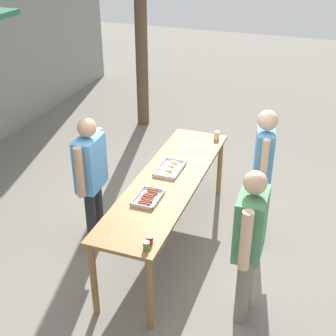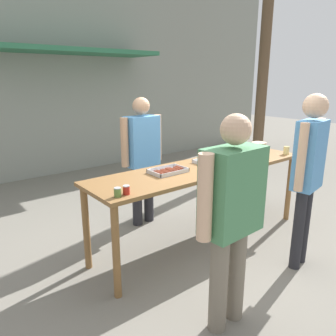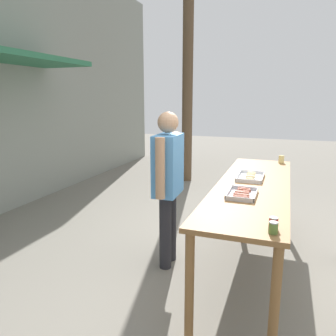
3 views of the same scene
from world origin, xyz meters
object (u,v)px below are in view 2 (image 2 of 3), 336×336
(person_customer_holding_hotdog, at_px, (231,209))
(utility_pole, at_px, (267,22))
(food_tray_sausages, at_px, (168,171))
(condiment_jar_mustard, at_px, (118,192))
(food_tray_buns, at_px, (214,161))
(person_customer_with_cup, at_px, (308,166))
(person_server_behind_table, at_px, (142,151))
(condiment_jar_ketchup, at_px, (126,190))
(beer_cup, at_px, (286,150))

(person_customer_holding_hotdog, xyz_separation_m, utility_pole, (4.30, 2.92, 2.02))
(food_tray_sausages, height_order, condiment_jar_mustard, condiment_jar_mustard)
(condiment_jar_mustard, distance_m, person_customer_holding_hotdog, 0.99)
(food_tray_buns, height_order, person_customer_with_cup, person_customer_with_cup)
(person_server_behind_table, bearing_deg, food_tray_sausages, -107.93)
(food_tray_sausages, distance_m, condiment_jar_ketchup, 0.78)
(food_tray_buns, xyz_separation_m, utility_pole, (3.25, 1.73, 2.06))
(food_tray_buns, bearing_deg, food_tray_sausages, 179.86)
(food_tray_buns, xyz_separation_m, person_customer_holding_hotdog, (-1.06, -1.19, 0.04))
(food_tray_sausages, height_order, person_customer_with_cup, person_customer_with_cup)
(condiment_jar_mustard, height_order, person_customer_holding_hotdog, person_customer_holding_hotdog)
(food_tray_sausages, height_order, person_customer_holding_hotdog, person_customer_holding_hotdog)
(condiment_jar_ketchup, distance_m, person_server_behind_table, 1.46)
(condiment_jar_ketchup, distance_m, utility_pole, 5.49)
(condiment_jar_ketchup, height_order, person_customer_holding_hotdog, person_customer_holding_hotdog)
(food_tray_buns, bearing_deg, person_server_behind_table, 121.29)
(condiment_jar_mustard, distance_m, beer_cup, 2.58)
(beer_cup, relative_size, person_customer_holding_hotdog, 0.06)
(person_server_behind_table, bearing_deg, condiment_jar_ketchup, -132.71)
(food_tray_buns, distance_m, condiment_jar_ketchup, 1.46)
(food_tray_sausages, distance_m, condiment_jar_mustard, 0.86)
(beer_cup, distance_m, person_customer_holding_hotdog, 2.30)
(food_tray_buns, xyz_separation_m, condiment_jar_ketchup, (-1.42, -0.31, 0.02))
(person_server_behind_table, bearing_deg, utility_pole, 10.65)
(condiment_jar_mustard, xyz_separation_m, person_server_behind_table, (1.02, 1.13, 0.03))
(person_server_behind_table, xyz_separation_m, utility_pole, (3.74, 0.92, 2.02))
(beer_cup, distance_m, person_customer_with_cup, 1.17)
(beer_cup, bearing_deg, condiment_jar_mustard, -179.86)
(food_tray_sausages, distance_m, person_customer_with_cup, 1.42)
(condiment_jar_mustard, xyz_separation_m, beer_cup, (2.58, 0.01, 0.01))
(person_customer_with_cup, bearing_deg, person_server_behind_table, -80.25)
(condiment_jar_mustard, xyz_separation_m, condiment_jar_ketchup, (0.09, 0.00, 0.00))
(food_tray_buns, relative_size, condiment_jar_ketchup, 5.63)
(condiment_jar_mustard, distance_m, utility_pole, 5.57)
(person_customer_holding_hotdog, distance_m, utility_pole, 5.58)
(person_server_behind_table, distance_m, utility_pole, 4.35)
(food_tray_buns, relative_size, person_customer_with_cup, 0.26)
(person_customer_with_cup, bearing_deg, food_tray_buns, -89.91)
(condiment_jar_mustard, bearing_deg, person_customer_with_cup, -24.30)
(beer_cup, bearing_deg, utility_pole, 43.05)
(food_tray_sausages, distance_m, utility_pole, 4.79)
(food_tray_buns, distance_m, person_customer_holding_hotdog, 1.59)
(condiment_jar_mustard, bearing_deg, beer_cup, 0.14)
(food_tray_buns, xyz_separation_m, condiment_jar_mustard, (-1.51, -0.31, 0.02))
(food_tray_sausages, xyz_separation_m, condiment_jar_ketchup, (-0.71, -0.31, 0.03))
(condiment_jar_mustard, relative_size, person_customer_holding_hotdog, 0.05)
(utility_pole, bearing_deg, food_tray_sausages, -156.41)
(food_tray_sausages, xyz_separation_m, person_customer_holding_hotdog, (-0.35, -1.19, 0.04))
(person_customer_holding_hotdog, distance_m, person_customer_with_cup, 1.26)
(person_customer_holding_hotdog, bearing_deg, food_tray_buns, -133.52)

